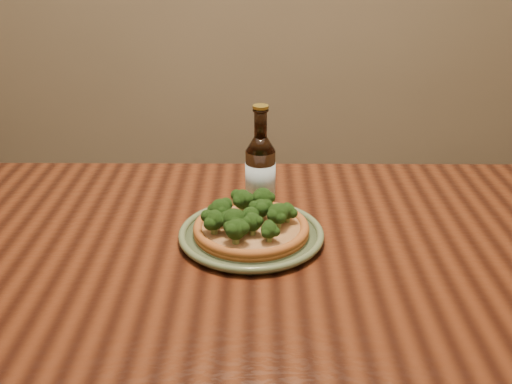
{
  "coord_description": "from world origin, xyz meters",
  "views": [
    {
      "loc": [
        0.16,
        -0.84,
        1.31
      ],
      "look_at": [
        0.15,
        0.23,
        0.82
      ],
      "focal_mm": 42.0,
      "sensor_mm": 36.0,
      "label": 1
    }
  ],
  "objects_px": {
    "table": "(174,299)",
    "pizza": "(250,225)",
    "beer_bottle": "(260,173)",
    "plate": "(251,234)"
  },
  "relations": [
    {
      "from": "pizza",
      "to": "beer_bottle",
      "type": "distance_m",
      "value": 0.14
    },
    {
      "from": "table",
      "to": "plate",
      "type": "bearing_deg",
      "value": 23.72
    },
    {
      "from": "beer_bottle",
      "to": "plate",
      "type": "bearing_deg",
      "value": -110.22
    },
    {
      "from": "table",
      "to": "beer_bottle",
      "type": "distance_m",
      "value": 0.31
    },
    {
      "from": "pizza",
      "to": "beer_bottle",
      "type": "relative_size",
      "value": 0.97
    },
    {
      "from": "beer_bottle",
      "to": "table",
      "type": "bearing_deg",
      "value": -142.65
    },
    {
      "from": "table",
      "to": "pizza",
      "type": "bearing_deg",
      "value": 23.88
    },
    {
      "from": "table",
      "to": "pizza",
      "type": "xyz_separation_m",
      "value": [
        0.14,
        0.06,
        0.12
      ]
    },
    {
      "from": "plate",
      "to": "beer_bottle",
      "type": "xyz_separation_m",
      "value": [
        0.02,
        0.13,
        0.07
      ]
    },
    {
      "from": "table",
      "to": "pizza",
      "type": "height_order",
      "value": "pizza"
    }
  ]
}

